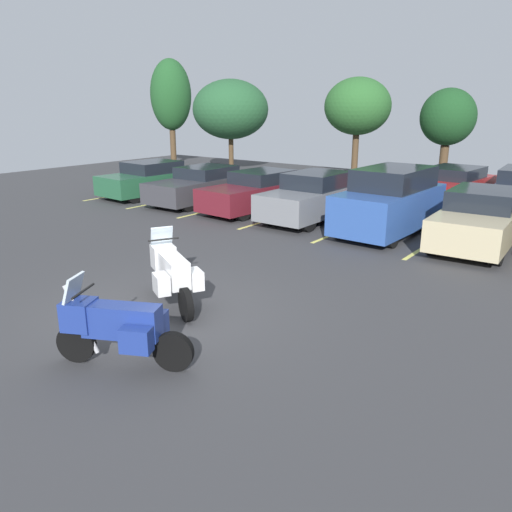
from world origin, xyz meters
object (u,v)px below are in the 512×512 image
at_px(car_blue, 390,202).
at_px(car_grey, 314,197).
at_px(car_maroon, 258,192).
at_px(car_far_red, 452,185).
at_px(motorcycle_second, 117,326).
at_px(car_green, 150,179).
at_px(car_charcoal, 201,185).
at_px(motorcycle_touring, 172,272).
at_px(car_champagne, 480,219).

bearing_deg(car_blue, car_grey, 174.96).
xyz_separation_m(car_maroon, car_far_red, (5.16, 6.05, -0.01)).
relative_size(motorcycle_second, car_green, 0.46).
xyz_separation_m(car_charcoal, car_grey, (5.15, 0.06, 0.08)).
bearing_deg(car_grey, motorcycle_touring, -78.36).
distance_m(car_charcoal, car_grey, 5.15).
bearing_deg(car_green, car_charcoal, 3.93).
height_order(motorcycle_touring, car_charcoal, motorcycle_touring).
bearing_deg(motorcycle_second, car_blue, 90.35).
xyz_separation_m(car_green, car_far_red, (10.63, 6.35, -0.03)).
relative_size(car_green, car_maroon, 0.91).
bearing_deg(car_green, car_grey, 1.77).
bearing_deg(car_green, car_blue, -0.00).
height_order(motorcycle_touring, car_maroon, car_maroon).
bearing_deg(car_charcoal, car_far_red, 37.99).
height_order(car_green, car_maroon, car_green).
relative_size(car_grey, car_blue, 1.05).
distance_m(car_green, car_far_red, 12.39).
bearing_deg(motorcycle_second, car_far_red, 90.33).
relative_size(motorcycle_touring, car_grey, 0.44).
bearing_deg(car_charcoal, car_maroon, 2.45).
relative_size(car_green, car_blue, 0.98).
bearing_deg(car_maroon, car_champagne, -2.20).
height_order(motorcycle_second, car_green, car_green).
bearing_deg(car_champagne, car_green, -179.97).
height_order(motorcycle_touring, car_grey, car_grey).
bearing_deg(car_far_red, motorcycle_second, -89.67).
bearing_deg(motorcycle_second, car_grey, 105.18).
xyz_separation_m(motorcycle_second, car_blue, (-0.06, 10.20, 0.31)).
distance_m(car_green, car_charcoal, 2.75).
bearing_deg(car_charcoal, motorcycle_second, -52.46).
bearing_deg(car_champagne, motorcycle_touring, -114.56).
bearing_deg(car_maroon, car_grey, -1.46).
distance_m(car_blue, car_far_red, 6.36).
bearing_deg(car_far_red, car_charcoal, -142.01).
relative_size(car_maroon, car_blue, 1.09).
distance_m(car_charcoal, car_maroon, 2.73).
bearing_deg(car_grey, car_champagne, -2.54).
bearing_deg(car_maroon, car_charcoal, -177.55).
bearing_deg(car_blue, motorcycle_touring, -97.65).
bearing_deg(car_charcoal, car_blue, -1.37).
distance_m(car_champagne, car_far_red, 6.86).
height_order(motorcycle_touring, motorcycle_second, motorcycle_touring).
bearing_deg(car_far_red, car_maroon, -130.46).
bearing_deg(car_charcoal, car_champagne, -0.99).
distance_m(car_grey, car_blue, 2.79).
relative_size(motorcycle_second, car_champagne, 0.45).
xyz_separation_m(motorcycle_touring, car_charcoal, (-6.85, 8.19, 0.02)).
height_order(motorcycle_touring, car_champagne, car_champagne).
bearing_deg(car_grey, car_blue, -5.04).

